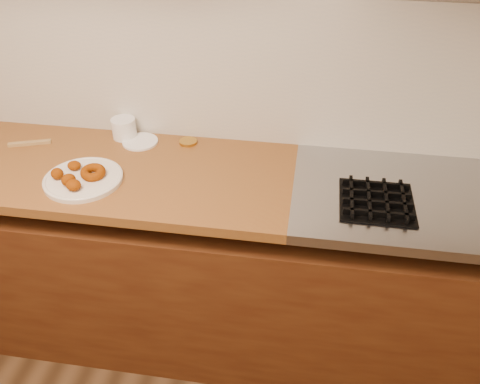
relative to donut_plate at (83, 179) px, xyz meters
name	(u,v)px	position (x,y,z in m)	size (l,w,h in m)	color
wall_back	(177,30)	(0.28, 0.42, 0.44)	(4.00, 0.02, 2.70)	#C1AF94
base_cabinet	(174,268)	(0.28, 0.11, -0.52)	(3.60, 0.60, 0.77)	#512A11
butcher_block	(10,162)	(-0.37, 0.11, -0.03)	(2.30, 0.62, 0.04)	brown
stovetop	(473,203)	(1.43, 0.11, -0.03)	(1.30, 0.62, 0.04)	#9EA0A5
backsplash	(179,69)	(0.28, 0.41, 0.29)	(3.60, 0.02, 0.60)	#BAB6A7
burner_grates	(473,209)	(1.41, 0.03, 0.00)	(0.91, 0.26, 0.03)	black
donut_plate	(83,179)	(0.00, 0.00, 0.00)	(0.29, 0.29, 0.02)	silver
ring_donut	(93,172)	(0.04, 0.02, 0.02)	(0.09, 0.09, 0.03)	#792C02
fried_dough_chunks	(69,177)	(-0.04, -0.03, 0.03)	(0.15, 0.20, 0.05)	#792C02
plastic_tub	(124,128)	(0.04, 0.35, 0.03)	(0.10, 0.10, 0.09)	white
tub_lid	(140,142)	(0.12, 0.31, 0.00)	(0.15, 0.15, 0.01)	white
brass_jar_lid	(188,142)	(0.32, 0.34, 0.00)	(0.07, 0.07, 0.01)	#B7892F
wooden_utensil	(30,143)	(-0.33, 0.23, 0.00)	(0.17, 0.02, 0.01)	#9D7B46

